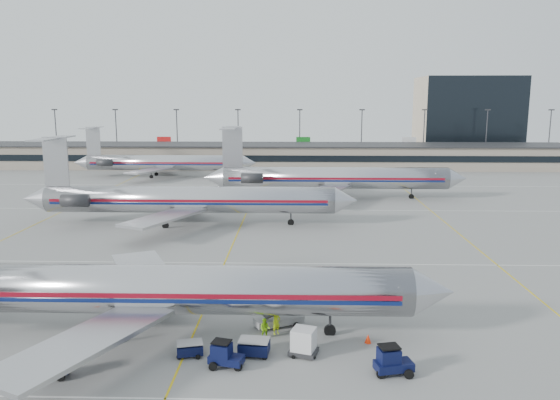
{
  "coord_description": "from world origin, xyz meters",
  "views": [
    {
      "loc": [
        7.81,
        -48.05,
        17.77
      ],
      "look_at": [
        5.75,
        24.41,
        4.5
      ],
      "focal_mm": 35.0,
      "sensor_mm": 36.0,
      "label": 1
    }
  ],
  "objects_px": {
    "tug_center": "(224,355)",
    "uld_container": "(304,342)",
    "belt_loader": "(280,318)",
    "jet_second_row": "(183,199)",
    "jet_foreground": "(132,288)"
  },
  "relations": [
    {
      "from": "jet_second_row",
      "to": "belt_loader",
      "type": "bearing_deg",
      "value": -67.32
    },
    {
      "from": "jet_second_row",
      "to": "uld_container",
      "type": "height_order",
      "value": "jet_second_row"
    },
    {
      "from": "tug_center",
      "to": "uld_container",
      "type": "height_order",
      "value": "uld_container"
    },
    {
      "from": "belt_loader",
      "to": "tug_center",
      "type": "bearing_deg",
      "value": -141.82
    },
    {
      "from": "jet_foreground",
      "to": "belt_loader",
      "type": "xyz_separation_m",
      "value": [
        11.29,
        1.57,
        -2.95
      ]
    },
    {
      "from": "jet_foreground",
      "to": "tug_center",
      "type": "bearing_deg",
      "value": -34.8
    },
    {
      "from": "uld_container",
      "to": "tug_center",
      "type": "bearing_deg",
      "value": -141.75
    },
    {
      "from": "jet_foreground",
      "to": "jet_second_row",
      "type": "distance_m",
      "value": 37.79
    },
    {
      "from": "jet_foreground",
      "to": "jet_second_row",
      "type": "xyz_separation_m",
      "value": [
        -3.77,
        37.6,
        0.1
      ]
    },
    {
      "from": "jet_second_row",
      "to": "belt_loader",
      "type": "relative_size",
      "value": 10.33
    },
    {
      "from": "uld_container",
      "to": "belt_loader",
      "type": "distance_m",
      "value": 5.32
    },
    {
      "from": "jet_second_row",
      "to": "tug_center",
      "type": "height_order",
      "value": "jet_second_row"
    },
    {
      "from": "jet_foreground",
      "to": "tug_center",
      "type": "relative_size",
      "value": 18.8
    },
    {
      "from": "tug_center",
      "to": "belt_loader",
      "type": "relative_size",
      "value": 0.53
    },
    {
      "from": "tug_center",
      "to": "jet_foreground",
      "type": "bearing_deg",
      "value": 159.8
    }
  ]
}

